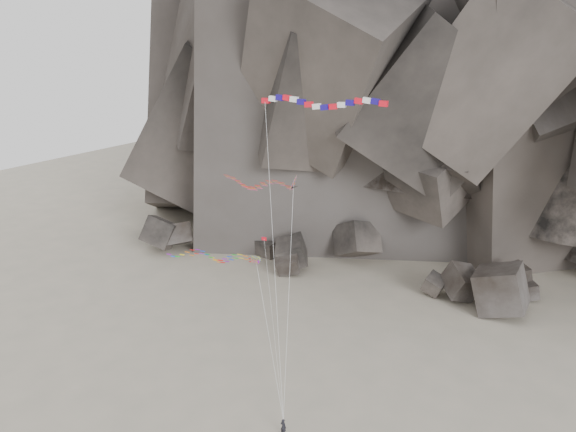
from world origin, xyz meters
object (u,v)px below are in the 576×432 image
at_px(delta_kite, 254,182).
at_px(parafoil_kite, 208,255).
at_px(kite_flyer, 283,426).
at_px(banner_kite, 321,104).
at_px(pennant_kite, 267,265).

xyz_separation_m(delta_kite, parafoil_kite, (-3.58, -4.21, -7.57)).
xyz_separation_m(kite_flyer, banner_kite, (-0.15, 8.36, 30.21)).
height_order(kite_flyer, delta_kite, delta_kite).
xyz_separation_m(kite_flyer, parafoil_kite, (-12.10, 5.73, 13.75)).
distance_m(parafoil_kite, pennant_kite, 6.58).
relative_size(parafoil_kite, pennant_kite, 1.25).
bearing_deg(delta_kite, parafoil_kite, -138.11).
bearing_deg(parafoil_kite, banner_kite, 23.13).
xyz_separation_m(kite_flyer, pennant_kite, (-6.79, 9.30, 12.24)).
height_order(parafoil_kite, pennant_kite, pennant_kite).
relative_size(kite_flyer, banner_kite, 0.07).
xyz_separation_m(parafoil_kite, pennant_kite, (5.31, 3.57, -1.51)).
height_order(delta_kite, banner_kite, banner_kite).
bearing_deg(pennant_kite, kite_flyer, -53.03).
height_order(delta_kite, pennant_kite, delta_kite).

